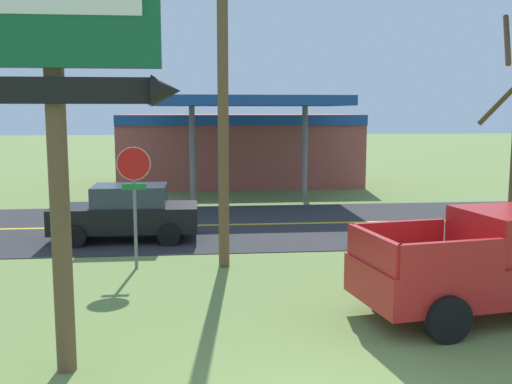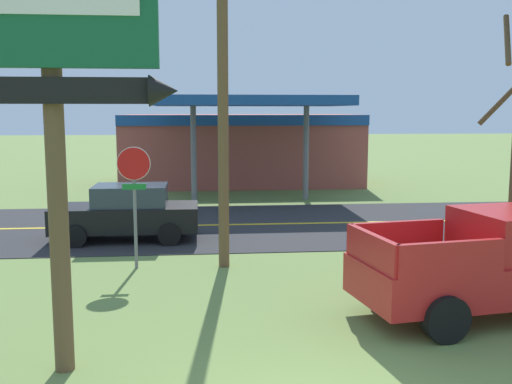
% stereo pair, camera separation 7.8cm
% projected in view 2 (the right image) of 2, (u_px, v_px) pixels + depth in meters
% --- Properties ---
extents(road_asphalt, '(140.00, 8.00, 0.02)m').
position_uv_depth(road_asphalt, '(242.00, 225.00, 19.83)').
color(road_asphalt, '#2B2B2D').
rests_on(road_asphalt, ground).
extents(road_centre_line, '(126.00, 0.20, 0.01)m').
position_uv_depth(road_centre_line, '(242.00, 224.00, 19.83)').
color(road_centre_line, gold).
rests_on(road_centre_line, road_asphalt).
extents(motel_sign, '(3.22, 0.54, 6.68)m').
position_uv_depth(motel_sign, '(53.00, 48.00, 8.01)').
color(motel_sign, brown).
rests_on(motel_sign, ground).
extents(stop_sign, '(0.80, 0.08, 2.95)m').
position_uv_depth(stop_sign, '(134.00, 185.00, 14.13)').
color(stop_sign, slate).
rests_on(stop_sign, ground).
extents(utility_pole, '(2.01, 0.26, 8.67)m').
position_uv_depth(utility_pole, '(223.00, 74.00, 13.96)').
color(utility_pole, brown).
rests_on(utility_pole, ground).
extents(gas_station, '(12.00, 11.50, 4.40)m').
position_uv_depth(gas_station, '(241.00, 147.00, 30.79)').
color(gas_station, '#A84C42').
rests_on(gas_station, ground).
extents(pickup_red_parked_on_lawn, '(5.45, 2.86, 1.96)m').
position_uv_depth(pickup_red_parked_on_lawn, '(497.00, 264.00, 11.03)').
color(pickup_red_parked_on_lawn, red).
rests_on(pickup_red_parked_on_lawn, ground).
extents(car_black_mid_lane, '(4.20, 2.00, 1.64)m').
position_uv_depth(car_black_mid_lane, '(127.00, 212.00, 17.42)').
color(car_black_mid_lane, black).
rests_on(car_black_mid_lane, ground).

